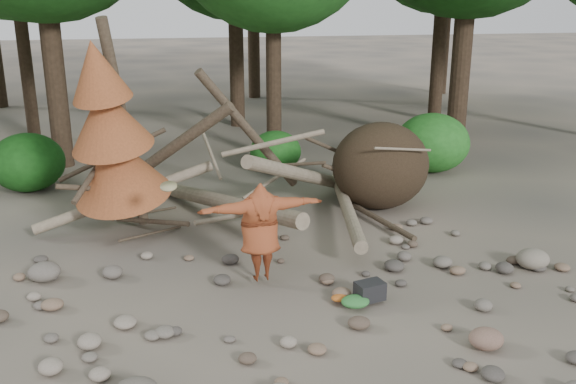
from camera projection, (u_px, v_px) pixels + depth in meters
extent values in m
plane|color=#514C44|center=(309.00, 303.00, 10.22)|extent=(120.00, 120.00, 0.00)
ellipsoid|color=#332619|center=(381.00, 166.00, 14.42)|extent=(2.20, 1.87, 1.98)
cylinder|color=gray|center=(224.00, 202.00, 13.34)|extent=(2.61, 5.11, 1.08)
cylinder|color=gray|center=(303.00, 175.00, 14.03)|extent=(3.18, 3.71, 1.90)
cylinder|color=brown|center=(163.00, 155.00, 13.71)|extent=(3.08, 1.91, 2.49)
cylinder|color=gray|center=(347.00, 207.00, 13.68)|extent=(1.13, 4.98, 0.43)
cylinder|color=brown|center=(249.00, 131.00, 14.12)|extent=(2.39, 1.03, 2.89)
cylinder|color=gray|center=(125.00, 197.00, 13.22)|extent=(3.71, 0.86, 1.20)
cylinder|color=#4C3F30|center=(151.00, 221.00, 12.96)|extent=(1.52, 1.70, 0.49)
cylinder|color=gray|center=(275.00, 178.00, 14.14)|extent=(1.57, 0.85, 0.69)
cylinder|color=#4C3F30|center=(339.00, 152.00, 14.77)|extent=(1.92, 1.25, 1.10)
cylinder|color=gray|center=(211.00, 153.00, 13.49)|extent=(0.37, 1.42, 0.85)
cylinder|color=#4C3F30|center=(378.00, 218.00, 13.57)|extent=(0.79, 2.54, 0.12)
cylinder|color=gray|center=(237.00, 216.00, 12.85)|extent=(1.78, 1.11, 0.29)
cylinder|color=#4C3F30|center=(124.00, 127.00, 12.60)|extent=(0.67, 1.13, 4.35)
cone|color=brown|center=(118.00, 166.00, 12.49)|extent=(2.06, 2.13, 1.86)
cone|color=brown|center=(107.00, 117.00, 11.97)|extent=(1.71, 1.78, 1.65)
cone|color=brown|center=(97.00, 70.00, 11.51)|extent=(1.23, 1.30, 1.41)
cylinder|color=#38281C|center=(47.00, 1.00, 16.87)|extent=(0.56, 0.56, 8.96)
cylinder|color=#38281C|center=(273.00, 35.00, 17.94)|extent=(0.44, 0.44, 7.14)
cylinder|color=#38281C|center=(21.00, 22.00, 20.56)|extent=(0.42, 0.42, 7.56)
cylinder|color=#38281C|center=(235.00, 5.00, 22.32)|extent=(0.52, 0.52, 8.54)
cylinder|color=#38281C|center=(441.00, 10.00, 23.36)|extent=(0.50, 0.50, 8.12)
cylinder|color=#38281C|center=(447.00, 9.00, 29.74)|extent=(0.46, 0.46, 7.84)
ellipsoid|color=#174E14|center=(27.00, 162.00, 15.76)|extent=(1.80, 1.80, 1.44)
ellipsoid|color=#1F631C|center=(276.00, 151.00, 17.50)|extent=(1.40, 1.40, 1.12)
ellipsoid|color=#287524|center=(432.00, 143.00, 17.43)|extent=(2.00, 2.00, 1.60)
imported|color=brown|center=(260.00, 232.00, 10.66)|extent=(2.14, 0.77, 1.70)
cylinder|color=#998E61|center=(169.00, 186.00, 10.71)|extent=(0.36, 0.35, 0.14)
cube|color=black|center=(370.00, 294.00, 10.19)|extent=(0.51, 0.40, 0.30)
ellipsoid|color=#2D7131|center=(355.00, 304.00, 10.01)|extent=(0.45, 0.37, 0.17)
ellipsoid|color=#AE581D|center=(339.00, 301.00, 10.19)|extent=(0.27, 0.22, 0.10)
ellipsoid|color=#7B5C4D|center=(486.00, 339.00, 8.90)|extent=(0.49, 0.44, 0.29)
ellipsoid|color=gray|center=(533.00, 259.00, 11.46)|extent=(0.59, 0.53, 0.36)
ellipsoid|color=#675F57|center=(44.00, 272.00, 10.97)|extent=(0.55, 0.49, 0.33)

